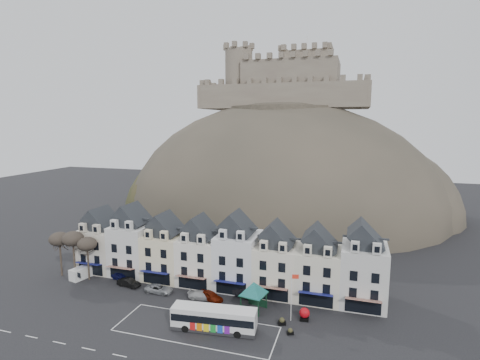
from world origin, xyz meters
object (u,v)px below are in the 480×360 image
Objects in this scene: red_buoy at (304,314)px; car_maroon at (210,296)px; flagpole at (292,294)px; car_black at (129,283)px; white_van at (82,272)px; car_white at (202,295)px; bus at (214,318)px; car_navy at (121,276)px; car_charcoal at (246,293)px; car_silver at (159,289)px; bus_shelter at (254,288)px.

red_buoy reaches higher than car_maroon.
flagpole is 1.71× the size of car_black.
white_van is 1.07× the size of car_white.
white_van reaches higher than car_maroon.
bus reaches higher than car_white.
red_buoy is 15.11m from car_maroon.
car_charcoal reaches higher than car_navy.
car_silver is (6.13, -0.54, -0.04)m from car_black.
car_navy is 0.93× the size of car_maroon.
car_black is 13.80m from car_white.
car_navy is 9.36m from car_silver.
car_charcoal is at bearing -80.06° from car_silver.
car_maroon reaches higher than car_navy.
car_charcoal reaches higher than car_maroon.
car_charcoal is at bearing 132.81° from bus_shelter.
bus is 2.80× the size of car_black.
white_van is at bearing 156.42° from bus.
bus is 2.66× the size of car_maroon.
flagpole is at bearing -79.57° from car_navy.
flagpole is 28.91m from car_black.
red_buoy is 0.43× the size of car_black.
bus_shelter is 1.49× the size of car_silver.
car_charcoal is at bearing 15.42° from white_van.
car_navy reaches higher than car_black.
car_silver is (16.30, -1.28, -0.35)m from white_van.
red_buoy is 40.57m from white_van.
bus is at bearing -150.26° from flagpole.
bus is 1.64× the size of flagpole.
red_buoy is 0.42× the size of car_white.
flagpole is at bearing -105.20° from car_white.
red_buoy is (11.38, 6.28, -0.87)m from bus.
white_van reaches higher than red_buoy.
bus is at bearing -4.30° from white_van.
white_van is (-40.47, 2.86, 0.07)m from red_buoy.
flagpole is 15.36m from car_white.
car_navy reaches higher than car_silver.
car_charcoal is (30.65, 1.22, -0.24)m from white_van.
bus_shelter reaches higher than red_buoy.
car_navy is (-33.19, 4.07, -0.23)m from red_buoy.
car_maroon is (-13.28, 2.35, -3.35)m from flagpole.
flagpole reaches higher than car_silver.
bus_shelter reaches higher than car_black.
car_silver is at bearing -86.66° from car_black.
bus_shelter is 8.11m from red_buoy.
bus reaches higher than car_navy.
bus_shelter is 1.58× the size of car_white.
white_van reaches higher than car_navy.
car_black is 6.16m from car_silver.
car_white is 7.15m from car_charcoal.
bus is 30.50m from white_van.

